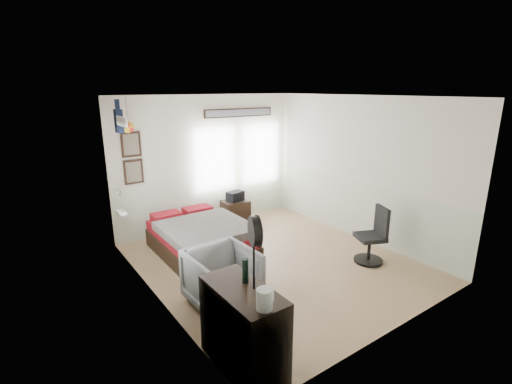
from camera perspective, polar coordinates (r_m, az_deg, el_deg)
ground_plane at (r=6.34m, az=2.88°, el=-10.77°), size 4.00×4.50×0.01m
room_shell at (r=5.90m, az=1.37°, el=3.89°), size 4.02×4.52×2.71m
wall_decor at (r=6.88m, az=-14.65°, el=9.21°), size 3.55×1.32×1.44m
bed at (r=6.56m, az=-8.41°, el=-7.10°), size 1.40×1.91×0.61m
dresser at (r=4.05m, az=-1.98°, el=-20.16°), size 0.48×1.00×0.90m
armchair at (r=5.07m, az=-5.20°, el=-13.04°), size 0.85×0.88×0.78m
nightstand at (r=7.89m, az=-3.18°, el=-3.19°), size 0.56×0.46×0.53m
task_chair at (r=6.49m, az=17.54°, el=-7.03°), size 0.56×0.56×0.96m
kettle at (r=3.46m, az=1.32°, el=-16.16°), size 0.17×0.15×0.20m
bottle at (r=3.85m, az=-1.64°, el=-12.05°), size 0.07×0.07×0.27m
stand_fan at (r=3.55m, az=-0.20°, el=-6.26°), size 0.19×0.30×0.77m
black_bag at (r=7.78m, az=-3.22°, el=-0.64°), size 0.38×0.29×0.20m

